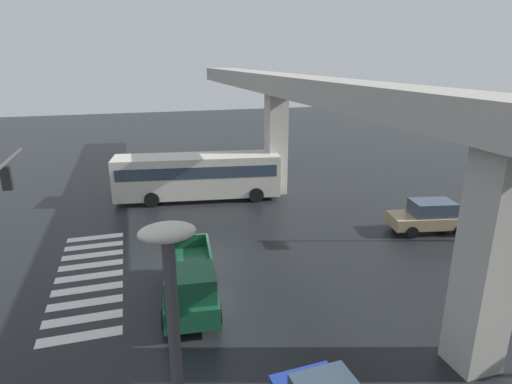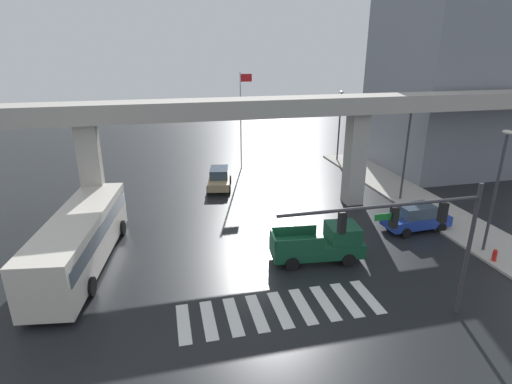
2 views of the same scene
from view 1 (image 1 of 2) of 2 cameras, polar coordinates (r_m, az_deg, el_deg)
The scene contains 6 objects.
ground_plane at distance 20.39m, azimuth -6.65°, elevation -9.19°, with size 120.00×120.00×0.00m, color black.
crosswalk_stripes at distance 20.30m, azimuth -21.39°, elevation -10.48°, with size 9.35×2.80×0.01m.
elevated_overpass at distance 20.48m, azimuth 11.53°, elevation 11.31°, with size 56.56×2.43×8.14m.
pickup_truck at distance 16.63m, azimuth -8.86°, elevation -11.97°, with size 5.27×2.48×2.08m.
city_bus at distance 28.68m, azimuth -7.78°, elevation 2.38°, with size 4.02×11.05×2.99m.
sedan_tan at distance 25.19m, azimuth 22.24°, elevation -3.02°, with size 2.56×4.56×1.72m.
Camera 1 is at (18.00, -2.92, 9.10)m, focal length 29.92 mm.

